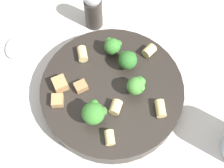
% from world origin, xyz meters
% --- Properties ---
extents(ground_plane, '(2.00, 2.00, 0.00)m').
position_xyz_m(ground_plane, '(0.00, 0.00, 0.00)').
color(ground_plane, beige).
extents(pasta_bowl, '(0.25, 0.25, 0.04)m').
position_xyz_m(pasta_bowl, '(0.00, 0.00, 0.02)').
color(pasta_bowl, '#28231E').
rests_on(pasta_bowl, ground_plane).
extents(broccoli_floret_0, '(0.03, 0.03, 0.04)m').
position_xyz_m(broccoli_floret_0, '(-0.02, 0.04, 0.06)').
color(broccoli_floret_0, '#93B766').
rests_on(broccoli_floret_0, pasta_bowl).
extents(broccoli_floret_1, '(0.03, 0.03, 0.04)m').
position_xyz_m(broccoli_floret_1, '(-0.05, -0.01, 0.06)').
color(broccoli_floret_1, '#93B766').
rests_on(broccoli_floret_1, pasta_bowl).
extents(broccoli_floret_2, '(0.04, 0.04, 0.05)m').
position_xyz_m(broccoli_floret_2, '(0.06, 0.02, 0.06)').
color(broccoli_floret_2, '#84AD60').
rests_on(broccoli_floret_2, pasta_bowl).
extents(broccoli_floret_3, '(0.03, 0.03, 0.03)m').
position_xyz_m(broccoli_floret_3, '(-0.05, -0.05, 0.06)').
color(broccoli_floret_3, '#9EC175').
rests_on(broccoli_floret_3, pasta_bowl).
extents(rigatoni_0, '(0.03, 0.03, 0.02)m').
position_xyz_m(rigatoni_0, '(0.03, 0.03, 0.04)').
color(rigatoni_0, '#E0C67F').
rests_on(rigatoni_0, pasta_bowl).
extents(rigatoni_1, '(0.02, 0.02, 0.02)m').
position_xyz_m(rigatoni_1, '(-0.09, -0.00, 0.04)').
color(rigatoni_1, '#E0C67F').
rests_on(rigatoni_1, pasta_bowl).
extents(rigatoni_2, '(0.03, 0.03, 0.02)m').
position_xyz_m(rigatoni_2, '(-0.02, 0.09, 0.04)').
color(rigatoni_2, '#E0C67F').
rests_on(rigatoni_2, pasta_bowl).
extents(rigatoni_3, '(0.03, 0.03, 0.01)m').
position_xyz_m(rigatoni_3, '(0.07, 0.06, 0.04)').
color(rigatoni_3, '#E0C67F').
rests_on(rigatoni_3, pasta_bowl).
extents(rigatoni_4, '(0.03, 0.03, 0.02)m').
position_xyz_m(rigatoni_4, '(-0.01, -0.08, 0.04)').
color(rigatoni_4, '#E0C67F').
rests_on(rigatoni_4, pasta_bowl).
extents(chicken_chunk_0, '(0.03, 0.03, 0.01)m').
position_xyz_m(chicken_chunk_0, '(0.08, -0.04, 0.04)').
color(chicken_chunk_0, tan).
rests_on(chicken_chunk_0, pasta_bowl).
extents(chicken_chunk_1, '(0.02, 0.02, 0.01)m').
position_xyz_m(chicken_chunk_1, '(0.04, -0.04, 0.04)').
color(chicken_chunk_1, '#A87A4C').
rests_on(chicken_chunk_1, pasta_bowl).
extents(chicken_chunk_2, '(0.03, 0.03, 0.02)m').
position_xyz_m(chicken_chunk_2, '(0.06, -0.06, 0.04)').
color(chicken_chunk_2, tan).
rests_on(chicken_chunk_2, pasta_bowl).
extents(pepper_shaker, '(0.04, 0.04, 0.09)m').
position_xyz_m(pepper_shaker, '(-0.09, -0.14, 0.05)').
color(pepper_shaker, '#332D28').
rests_on(pepper_shaker, ground_plane).
extents(spoon, '(0.13, 0.14, 0.01)m').
position_xyz_m(spoon, '(0.08, -0.19, 0.00)').
color(spoon, silver).
rests_on(spoon, ground_plane).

